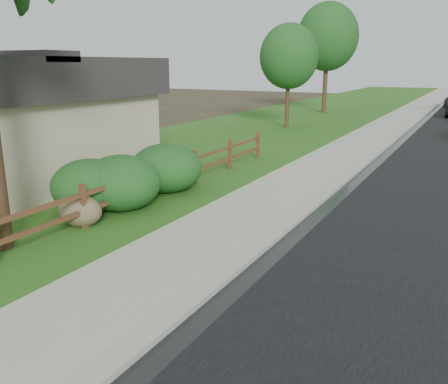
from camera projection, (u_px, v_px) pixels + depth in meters
The scene contains 12 objects.
curb at pixel (422, 116), 34.41m from camera, with size 0.40×90.00×0.12m, color #99988B.
wet_gutter at pixel (428, 116), 34.26m from camera, with size 0.50×90.00×0.00m, color black.
sidewalk at pixel (404, 115), 35.00m from camera, with size 2.20×90.00×0.10m, color #9D9589.
grass_strip at pixel (377, 114), 35.88m from camera, with size 1.60×90.00×0.06m, color #245317.
lawn_near at pixel (311, 111), 38.25m from camera, with size 9.00×90.00×0.04m, color #245317.
ranch_fence at pixel (118, 192), 11.78m from camera, with size 0.12×16.92×1.10m.
boulder at pixel (80, 211), 11.10m from camera, with size 1.13×0.85×0.75m, color brown.
shrub_b at pixel (121, 183), 12.27m from camera, with size 2.07×2.07×1.45m, color #164017.
shrub_c at pixel (89, 186), 12.11m from camera, with size 1.91×1.91×1.38m, color #164017.
shrub_d at pixel (166, 168), 14.00m from camera, with size 2.13×2.13×1.45m, color #164017.
tree_near_left at pixel (289, 57), 27.15m from camera, with size 3.37×3.37×5.97m.
tree_mid_left at pixel (328, 37), 35.44m from camera, with size 4.57×4.57×8.18m.
Camera 1 is at (4.09, -2.36, 3.71)m, focal length 38.00 mm.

